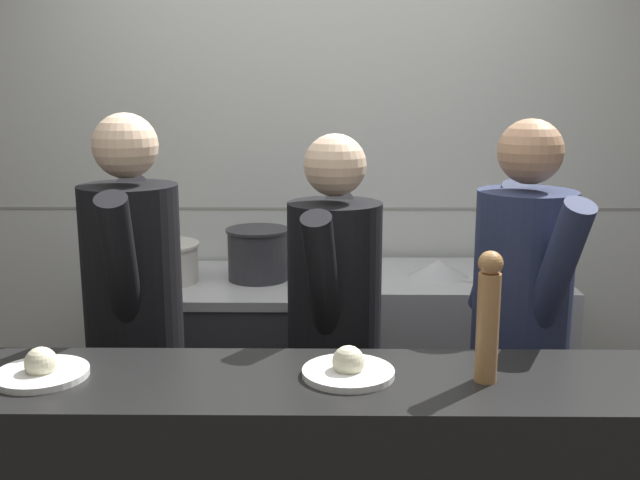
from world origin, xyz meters
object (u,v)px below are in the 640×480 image
(sauce_pot, at_px, (258,253))
(mixing_bowl_steel, at_px, (438,268))
(oven_range, at_px, (215,373))
(chef_sous, at_px, (334,337))
(chefs_knife, at_px, (453,278))
(chef_head_cook, at_px, (135,325))
(stock_pot, at_px, (162,261))
(plated_dish_appetiser, at_px, (348,369))
(chef_line, at_px, (520,331))
(plated_dish_main, at_px, (41,370))
(pepper_mill, at_px, (488,314))

(sauce_pot, height_order, mixing_bowl_steel, sauce_pot)
(oven_range, distance_m, chef_sous, 1.01)
(oven_range, distance_m, chefs_knife, 1.16)
(chefs_knife, bearing_deg, chef_head_cook, -151.80)
(sauce_pot, bearing_deg, stock_pot, -173.84)
(plated_dish_appetiser, bearing_deg, chef_head_cook, 140.02)
(chef_sous, height_order, chef_line, chef_line)
(oven_range, relative_size, chef_line, 0.54)
(stock_pot, xyz_separation_m, sauce_pot, (0.42, 0.05, 0.03))
(stock_pot, height_order, chef_head_cook, chef_head_cook)
(sauce_pot, height_order, chef_sous, chef_sous)
(chef_head_cook, bearing_deg, stock_pot, 88.41)
(plated_dish_main, xyz_separation_m, plated_dish_appetiser, (0.81, 0.02, 0.00))
(chef_line, bearing_deg, oven_range, 133.46)
(stock_pot, relative_size, chef_head_cook, 0.20)
(sauce_pot, relative_size, chef_line, 0.17)
(stock_pot, xyz_separation_m, chefs_knife, (1.27, -0.05, -0.06))
(pepper_mill, bearing_deg, chefs_knife, 84.31)
(sauce_pot, bearing_deg, chef_sous, -66.02)
(oven_range, height_order, mixing_bowl_steel, mixing_bowl_steel)
(chef_head_cook, xyz_separation_m, chef_line, (1.34, -0.02, -0.01))
(mixing_bowl_steel, bearing_deg, chef_head_cook, -148.94)
(pepper_mill, relative_size, chef_sous, 0.22)
(chefs_knife, xyz_separation_m, pepper_mill, (-0.13, -1.29, 0.25))
(oven_range, height_order, plated_dish_appetiser, plated_dish_appetiser)
(chef_line, bearing_deg, sauce_pot, 127.98)
(sauce_pot, xyz_separation_m, plated_dish_main, (-0.45, -1.37, -0.00))
(sauce_pot, bearing_deg, pepper_mill, -62.44)
(oven_range, xyz_separation_m, plated_dish_appetiser, (0.57, -1.35, 0.56))
(sauce_pot, distance_m, chefs_knife, 0.86)
(oven_range, bearing_deg, stock_pot, -170.71)
(oven_range, bearing_deg, chef_sous, -53.99)
(chef_line, bearing_deg, plated_dish_appetiser, -149.77)
(sauce_pot, distance_m, chef_line, 1.24)
(oven_range, relative_size, stock_pot, 2.71)
(mixing_bowl_steel, xyz_separation_m, chef_sous, (-0.46, -0.70, -0.07))
(plated_dish_appetiser, bearing_deg, chef_line, 44.28)
(chef_head_cook, bearing_deg, mixing_bowl_steel, 25.06)
(sauce_pot, relative_size, chef_sous, 0.18)
(oven_range, height_order, chef_head_cook, chef_head_cook)
(chefs_knife, bearing_deg, oven_range, 175.54)
(mixing_bowl_steel, height_order, chef_line, chef_line)
(mixing_bowl_steel, distance_m, pepper_mill, 1.36)
(chef_head_cook, xyz_separation_m, chef_sous, (0.70, -0.01, -0.04))
(mixing_bowl_steel, bearing_deg, sauce_pot, 176.64)
(sauce_pot, relative_size, plated_dish_main, 1.15)
(stock_pot, relative_size, chefs_knife, 0.91)
(stock_pot, height_order, plated_dish_appetiser, plated_dish_appetiser)
(stock_pot, bearing_deg, mixing_bowl_steel, -0.08)
(pepper_mill, bearing_deg, mixing_bowl_steel, 86.93)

